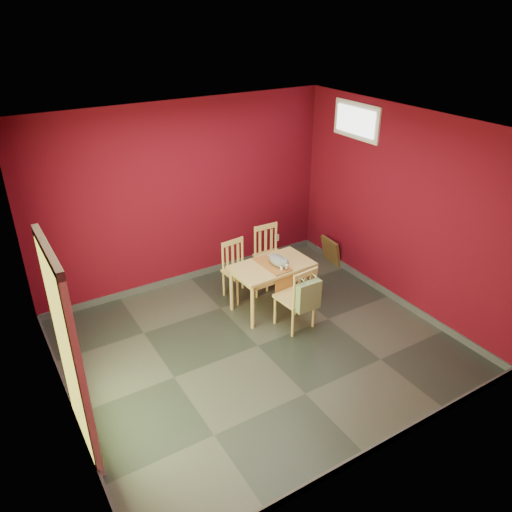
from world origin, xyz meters
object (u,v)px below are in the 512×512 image
dining_table (272,270)px  picture_frame (331,251)px  cat (278,259)px  chair_far_left (238,269)px  tote_bag (308,296)px  chair_far_right (270,255)px  chair_near (297,297)px

dining_table → picture_frame: size_ratio=2.62×
dining_table → cat: cat is taller
chair_far_left → tote_bag: size_ratio=1.84×
chair_far_right → chair_near: size_ratio=1.00×
tote_bag → cat: 0.75m
dining_table → cat: size_ratio=2.88×
chair_far_left → cat: size_ratio=2.20×
chair_far_right → chair_near: (-0.35, -1.18, -0.00)m
tote_bag → picture_frame: bearing=42.7°
picture_frame → dining_table: bearing=-157.9°
dining_table → chair_far_left: 0.59m
chair_far_left → cat: bearing=-62.5°
dining_table → picture_frame: bearing=22.1°
chair_far_right → chair_near: chair_far_right is taller
chair_far_right → cat: size_ratio=2.33×
chair_far_left → tote_bag: bearing=-78.1°
dining_table → tote_bag: 0.77m
chair_far_left → cat: cat is taller
chair_near → chair_far_left: bearing=103.5°
dining_table → tote_bag: (0.04, -0.77, -0.01)m
tote_bag → cat: size_ratio=1.19×
chair_near → picture_frame: size_ratio=2.11×
chair_far_left → chair_far_right: bearing=9.4°
chair_far_left → chair_near: 1.11m
chair_near → dining_table: bearing=92.6°
chair_far_left → picture_frame: size_ratio=2.00×
cat → picture_frame: (1.50, 0.68, -0.57)m
dining_table → picture_frame: 1.73m
tote_bag → picture_frame: (1.53, 1.41, -0.37)m
chair_far_right → tote_bag: (-0.34, -1.39, 0.12)m
dining_table → picture_frame: dining_table is taller
dining_table → tote_bag: bearing=-87.1°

